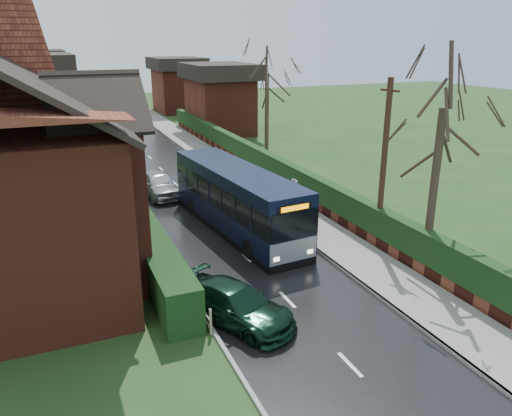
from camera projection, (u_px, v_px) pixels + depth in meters
name	position (u px, v px, depth m)	size (l,w,h in m)	color
ground	(265.00, 277.00, 19.33)	(140.00, 140.00, 0.00)	#2E491F
road	(193.00, 202.00, 28.04)	(6.00, 100.00, 0.02)	black
pavement	(262.00, 192.00, 29.59)	(2.50, 100.00, 0.14)	slate
kerb_right	(243.00, 195.00, 29.15)	(0.12, 100.00, 0.14)	gray
kerb_left	(138.00, 208.00, 26.91)	(0.12, 100.00, 0.10)	gray
front_hedge	(138.00, 228.00, 22.00)	(1.20, 16.00, 1.60)	black
picket_fence	(156.00, 233.00, 22.39)	(0.10, 16.00, 0.90)	#9B9269
right_wall_hedge	(286.00, 174.00, 29.85)	(0.60, 50.00, 1.80)	maroon
brick_house	(3.00, 160.00, 18.87)	(9.30, 14.60, 10.30)	maroon
bus	(237.00, 201.00, 23.51)	(3.25, 10.12, 3.02)	black
car_silver	(158.00, 183.00, 29.00)	(1.74, 4.32, 1.47)	#ADAEB2
car_green	(236.00, 304.00, 16.10)	(1.75, 4.30, 1.25)	black
car_distant	(120.00, 120.00, 51.84)	(1.31, 3.74, 1.23)	black
bus_stop_sign	(294.00, 197.00, 23.33)	(0.12, 0.39, 2.58)	slate
telegraph_pole	(384.00, 165.00, 20.95)	(0.28, 0.93, 7.30)	black
tree_right_near	(445.00, 95.00, 17.53)	(4.25, 4.25, 9.18)	#32251D
tree_right_far	(267.00, 69.00, 38.00)	(4.49, 4.49, 8.67)	#34271F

